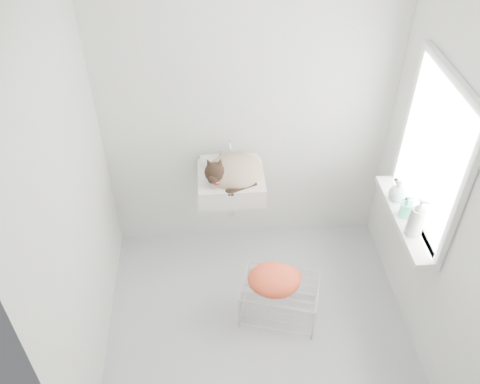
{
  "coord_description": "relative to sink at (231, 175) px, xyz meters",
  "views": [
    {
      "loc": [
        -0.3,
        -2.25,
        3.22
      ],
      "look_at": [
        -0.1,
        0.5,
        0.88
      ],
      "focal_mm": 38.28,
      "sensor_mm": 36.0,
      "label": 1
    }
  ],
  "objects": [
    {
      "name": "faucet",
      "position": [
        0.0,
        0.18,
        0.14
      ],
      "size": [
        0.18,
        0.13,
        0.18
      ],
      "primitive_type": null,
      "color": "silver",
      "rests_on": "sink"
    },
    {
      "name": "left_wall",
      "position": [
        -0.95,
        -0.74,
        0.4
      ],
      "size": [
        0.02,
        2.0,
        2.5
      ],
      "primitive_type": "cube",
      "color": "silver",
      "rests_on": "ground"
    },
    {
      "name": "wire_rack",
      "position": [
        0.31,
        -0.64,
        -0.7
      ],
      "size": [
        0.62,
        0.51,
        0.32
      ],
      "primitive_type": "cube",
      "rotation": [
        0.0,
        0.0,
        -0.28
      ],
      "color": "silver",
      "rests_on": "floor"
    },
    {
      "name": "windowsill",
      "position": [
        1.16,
        -0.54,
        -0.02
      ],
      "size": [
        0.16,
        0.88,
        0.04
      ],
      "primitive_type": "cube",
      "color": "white",
      "rests_on": "right_wall"
    },
    {
      "name": "bottle_c",
      "position": [
        1.15,
        -0.36,
        0.0
      ],
      "size": [
        0.14,
        0.14,
        0.16
      ],
      "primitive_type": "imported",
      "rotation": [
        0.0,
        0.0,
        4.54
      ],
      "color": "silver",
      "rests_on": "windowsill"
    },
    {
      "name": "back_wall",
      "position": [
        0.15,
        0.26,
        0.4
      ],
      "size": [
        2.2,
        0.02,
        2.5
      ],
      "primitive_type": "cube",
      "color": "silver",
      "rests_on": "ground"
    },
    {
      "name": "floor",
      "position": [
        0.15,
        -0.74,
        -0.85
      ],
      "size": [
        2.2,
        2.0,
        0.02
      ],
      "primitive_type": "cube",
      "color": "#ABABAB",
      "rests_on": "ground"
    },
    {
      "name": "cat",
      "position": [
        0.01,
        -0.02,
        0.04
      ],
      "size": [
        0.47,
        0.4,
        0.28
      ],
      "rotation": [
        0.0,
        0.0,
        0.14
      ],
      "color": "tan",
      "rests_on": "sink"
    },
    {
      "name": "sink",
      "position": [
        0.0,
        0.0,
        0.0
      ],
      "size": [
        0.49,
        0.43,
        0.2
      ],
      "primitive_type": "cube",
      "color": "white",
      "rests_on": "back_wall"
    },
    {
      "name": "window_glass",
      "position": [
        1.23,
        -0.54,
        0.5
      ],
      "size": [
        0.01,
        0.8,
        1.0
      ],
      "primitive_type": "cube",
      "color": "white",
      "rests_on": "right_wall"
    },
    {
      "name": "window_frame",
      "position": [
        1.22,
        -0.54,
        0.5
      ],
      "size": [
        0.04,
        0.9,
        1.1
      ],
      "primitive_type": "cube",
      "color": "white",
      "rests_on": "right_wall"
    },
    {
      "name": "towel",
      "position": [
        0.26,
        -0.66,
        -0.5
      ],
      "size": [
        0.42,
        0.34,
        0.16
      ],
      "primitive_type": "ellipsoid",
      "rotation": [
        0.0,
        0.0,
        -0.2
      ],
      "color": "orange",
      "rests_on": "wire_rack"
    },
    {
      "name": "bottle_a",
      "position": [
        1.15,
        -0.7,
        0.0
      ],
      "size": [
        0.13,
        0.13,
        0.24
      ],
      "primitive_type": "imported",
      "rotation": [
        0.0,
        0.0,
        0.92
      ],
      "color": "silver",
      "rests_on": "windowsill"
    },
    {
      "name": "bottle_b",
      "position": [
        1.15,
        -0.54,
        0.0
      ],
      "size": [
        0.1,
        0.1,
        0.16
      ],
      "primitive_type": "imported",
      "rotation": [
        0.0,
        0.0,
        1.19
      ],
      "color": "teal",
      "rests_on": "windowsill"
    },
    {
      "name": "right_wall",
      "position": [
        1.25,
        -0.74,
        0.4
      ],
      "size": [
        0.02,
        2.0,
        2.5
      ],
      "primitive_type": "cube",
      "color": "silver",
      "rests_on": "ground"
    }
  ]
}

